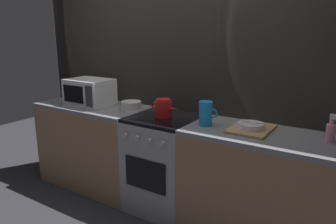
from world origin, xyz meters
The scene contains 11 objects.
ground_plane centered at (0.00, 0.00, 0.00)m, with size 8.00×8.00×0.00m, color #2D2D33.
back_wall centered at (0.00, 0.32, 1.20)m, with size 3.60×0.05×2.40m.
counter_left centered at (-0.90, 0.00, 0.45)m, with size 1.20×0.60×0.90m.
stove_unit centered at (0.00, 0.00, 0.45)m, with size 0.60×0.63×0.90m.
counter_right centered at (0.90, 0.00, 0.45)m, with size 1.20×0.60×0.90m.
microwave centered at (-0.93, -0.01, 1.04)m, with size 0.46×0.35×0.27m.
kettle centered at (0.00, -0.01, 0.98)m, with size 0.28×0.15×0.17m.
mixing_bowl centered at (-0.43, 0.06, 0.94)m, with size 0.20×0.20×0.08m, color silver.
pitcher centered at (0.43, -0.04, 1.00)m, with size 0.16×0.11×0.20m.
dish_pile centered at (0.79, 0.03, 0.92)m, with size 0.30×0.40×0.07m.
spray_bottle centered at (1.35, 0.05, 0.98)m, with size 0.08×0.06×0.20m.
Camera 1 is at (1.54, -2.33, 1.65)m, focal length 34.15 mm.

